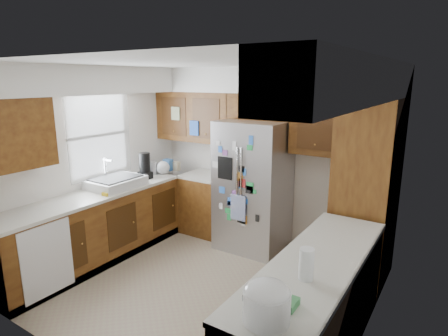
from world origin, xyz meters
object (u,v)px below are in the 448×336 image
at_px(fridge, 253,186).
at_px(rice_cooker, 267,301).
at_px(pantry, 366,192).
at_px(paper_towel, 306,264).

bearing_deg(fridge, rice_cooker, -59.87).
distance_m(fridge, rice_cooker, 2.99).
relative_size(pantry, rice_cooker, 7.19).
bearing_deg(paper_towel, fridge, 127.35).
bearing_deg(pantry, fridge, 177.95).
distance_m(rice_cooker, paper_towel, 0.59).
xyz_separation_m(pantry, fridge, (-1.50, 0.05, -0.17)).
bearing_deg(fridge, paper_towel, -52.65).
xyz_separation_m(fridge, paper_towel, (1.53, -2.00, 0.14)).
bearing_deg(paper_towel, rice_cooker, -92.48).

